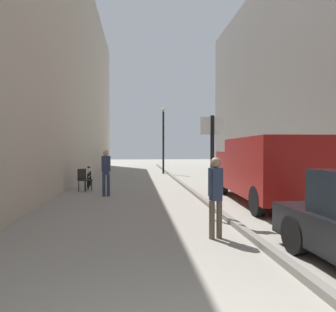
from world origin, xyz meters
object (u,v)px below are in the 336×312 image
delivery_van (265,168)px  street_sign_post (212,158)px  pedestrian_mid_block (216,192)px  pedestrian_main_foreground (106,169)px  lamp_post (163,136)px  bicycle_leaning (89,179)px  cafe_chair_near_window (84,178)px

delivery_van → street_sign_post: 3.18m
pedestrian_mid_block → street_sign_post: size_ratio=0.62×
pedestrian_main_foreground → street_sign_post: size_ratio=0.67×
delivery_van → street_sign_post: (-2.31, -2.14, 0.39)m
pedestrian_main_foreground → street_sign_post: street_sign_post is taller
pedestrian_main_foreground → pedestrian_mid_block: size_ratio=1.08×
pedestrian_main_foreground → delivery_van: (5.34, -2.00, 0.15)m
lamp_post → bicycle_leaning: bearing=-118.5°
street_sign_post → lamp_post: 14.45m
pedestrian_mid_block → cafe_chair_near_window: 8.11m
bicycle_leaning → street_sign_post: bearing=-63.5°
cafe_chair_near_window → lamp_post: bearing=-167.0°
pedestrian_mid_block → delivery_van: 4.54m
bicycle_leaning → cafe_chair_near_window: (-0.04, -1.22, 0.17)m
delivery_van → cafe_chair_near_window: 7.32m
cafe_chair_near_window → delivery_van: bearing=99.8°
pedestrian_mid_block → street_sign_post: bearing=65.9°
street_sign_post → delivery_van: bearing=-127.8°
pedestrian_main_foreground → delivery_van: bearing=-9.1°
pedestrian_mid_block → bicycle_leaning: size_ratio=0.91×
pedestrian_main_foreground → bicycle_leaning: size_ratio=0.98×
pedestrian_mid_block → cafe_chair_near_window: pedestrian_mid_block is taller
delivery_van → cafe_chair_near_window: delivery_van is taller
delivery_van → lamp_post: lamp_post is taller
pedestrian_mid_block → cafe_chair_near_window: bearing=105.6°
pedestrian_main_foreground → cafe_chair_near_window: 1.89m
pedestrian_main_foreground → lamp_post: lamp_post is taller
pedestrian_mid_block → lamp_post: 16.06m
pedestrian_main_foreground → cafe_chair_near_window: (-1.08, 1.48, -0.46)m
street_sign_post → pedestrian_main_foreground: bearing=-44.4°
lamp_post → bicycle_leaning: size_ratio=2.69×
delivery_van → bicycle_leaning: size_ratio=3.19×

